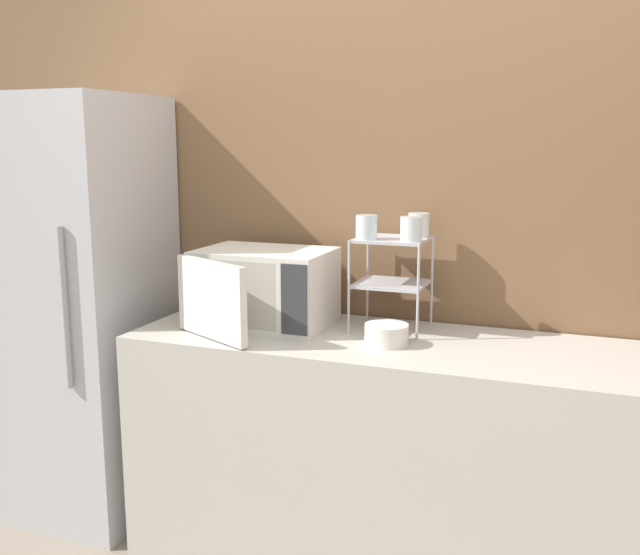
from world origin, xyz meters
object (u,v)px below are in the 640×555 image
at_px(glass_back_right, 419,225).
at_px(glass_front_right, 411,229).
at_px(microwave, 262,288).
at_px(refrigerator, 80,309).
at_px(dish_rack, 392,264).
at_px(bowl, 386,335).
at_px(glass_front_left, 366,227).

height_order(glass_back_right, glass_front_right, same).
distance_m(microwave, glass_front_right, 0.64).
height_order(glass_front_right, refrigerator, refrigerator).
xyz_separation_m(dish_rack, bowl, (0.04, -0.22, -0.22)).
distance_m(glass_front_right, bowl, 0.40).
height_order(microwave, refrigerator, refrigerator).
bearing_deg(glass_front_left, bowl, -50.23).
relative_size(glass_front_left, glass_back_right, 1.00).
bearing_deg(glass_back_right, glass_front_left, -139.10).
bearing_deg(dish_rack, glass_front_left, -137.43).
relative_size(dish_rack, glass_back_right, 3.92).
distance_m(glass_front_left, bowl, 0.41).
relative_size(glass_back_right, refrigerator, 0.05).
distance_m(dish_rack, refrigerator, 1.40).
height_order(dish_rack, bowl, dish_rack).
xyz_separation_m(dish_rack, glass_front_right, (0.09, -0.07, 0.15)).
bearing_deg(microwave, glass_front_left, 5.37).
xyz_separation_m(glass_back_right, glass_front_right, (0.00, -0.14, 0.00)).
height_order(glass_back_right, bowl, glass_back_right).
xyz_separation_m(glass_front_left, refrigerator, (-1.29, -0.07, -0.41)).
bearing_deg(glass_front_left, dish_rack, 42.57).
height_order(microwave, glass_front_right, glass_front_right).
bearing_deg(refrigerator, glass_front_left, 3.16).
relative_size(glass_back_right, glass_front_right, 1.00).
bearing_deg(glass_front_left, glass_back_right, 40.90).
bearing_deg(microwave, dish_rack, 12.83).
relative_size(glass_front_left, refrigerator, 0.05).
height_order(microwave, dish_rack, dish_rack).
bearing_deg(refrigerator, glass_front_right, 2.81).
height_order(microwave, bowl, microwave).
distance_m(glass_front_right, refrigerator, 1.52).
bearing_deg(microwave, bowl, -11.23).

